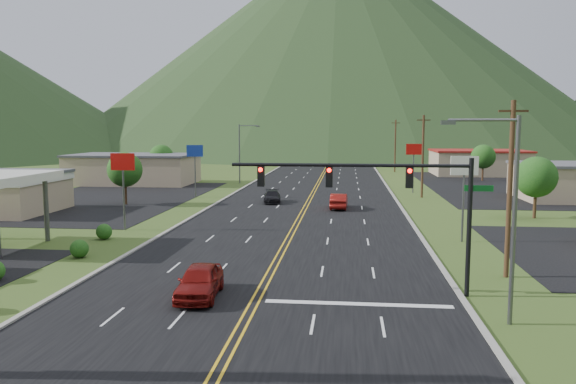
# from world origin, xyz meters

# --- Properties ---
(traffic_signal) EXTENTS (13.10, 0.43, 7.00)m
(traffic_signal) POSITION_xyz_m (6.48, 14.00, 5.33)
(traffic_signal) COLOR black
(traffic_signal) RESTS_ON ground
(streetlight_east) EXTENTS (3.28, 0.25, 9.00)m
(streetlight_east) POSITION_xyz_m (11.18, 10.00, 5.18)
(streetlight_east) COLOR #59595E
(streetlight_east) RESTS_ON ground
(streetlight_west) EXTENTS (3.28, 0.25, 9.00)m
(streetlight_west) POSITION_xyz_m (-11.68, 70.00, 5.18)
(streetlight_west) COLOR #59595E
(streetlight_west) RESTS_ON ground
(building_west_far) EXTENTS (18.40, 11.40, 4.50)m
(building_west_far) POSITION_xyz_m (-28.00, 68.00, 2.26)
(building_west_far) COLOR tan
(building_west_far) RESTS_ON ground
(building_east_far) EXTENTS (16.40, 12.40, 4.50)m
(building_east_far) POSITION_xyz_m (28.00, 90.00, 2.26)
(building_east_far) COLOR tan
(building_east_far) RESTS_ON ground
(pole_sign_west_a) EXTENTS (2.00, 0.18, 6.40)m
(pole_sign_west_a) POSITION_xyz_m (-14.00, 30.00, 5.05)
(pole_sign_west_a) COLOR #59595E
(pole_sign_west_a) RESTS_ON ground
(pole_sign_west_b) EXTENTS (2.00, 0.18, 6.40)m
(pole_sign_west_b) POSITION_xyz_m (-14.00, 52.00, 5.05)
(pole_sign_west_b) COLOR #59595E
(pole_sign_west_b) RESTS_ON ground
(pole_sign_east_a) EXTENTS (2.00, 0.18, 6.40)m
(pole_sign_east_a) POSITION_xyz_m (13.00, 28.00, 5.05)
(pole_sign_east_a) COLOR #59595E
(pole_sign_east_a) RESTS_ON ground
(pole_sign_east_b) EXTENTS (2.00, 0.18, 6.40)m
(pole_sign_east_b) POSITION_xyz_m (13.00, 60.00, 5.05)
(pole_sign_east_b) COLOR #59595E
(pole_sign_east_b) RESTS_ON ground
(tree_west_a) EXTENTS (3.84, 3.84, 5.82)m
(tree_west_a) POSITION_xyz_m (-20.00, 45.00, 3.89)
(tree_west_a) COLOR #382314
(tree_west_a) RESTS_ON ground
(tree_west_b) EXTENTS (3.84, 3.84, 5.82)m
(tree_west_b) POSITION_xyz_m (-25.00, 72.00, 3.89)
(tree_west_b) COLOR #382314
(tree_west_b) RESTS_ON ground
(tree_east_a) EXTENTS (3.84, 3.84, 5.82)m
(tree_east_a) POSITION_xyz_m (22.00, 40.00, 3.89)
(tree_east_a) COLOR #382314
(tree_east_a) RESTS_ON ground
(tree_east_b) EXTENTS (3.84, 3.84, 5.82)m
(tree_east_b) POSITION_xyz_m (26.00, 78.00, 3.89)
(tree_east_b) COLOR #382314
(tree_east_b) RESTS_ON ground
(utility_pole_a) EXTENTS (1.60, 0.28, 10.00)m
(utility_pole_a) POSITION_xyz_m (13.50, 18.00, 5.13)
(utility_pole_a) COLOR #382314
(utility_pole_a) RESTS_ON ground
(utility_pole_b) EXTENTS (1.60, 0.28, 10.00)m
(utility_pole_b) POSITION_xyz_m (13.50, 55.00, 5.13)
(utility_pole_b) COLOR #382314
(utility_pole_b) RESTS_ON ground
(utility_pole_c) EXTENTS (1.60, 0.28, 10.00)m
(utility_pole_c) POSITION_xyz_m (13.50, 95.00, 5.13)
(utility_pole_c) COLOR #382314
(utility_pole_c) RESTS_ON ground
(utility_pole_d) EXTENTS (1.60, 0.28, 10.00)m
(utility_pole_d) POSITION_xyz_m (13.50, 135.00, 5.13)
(utility_pole_d) COLOR #382314
(utility_pole_d) RESTS_ON ground
(mountain_n) EXTENTS (220.00, 220.00, 85.00)m
(mountain_n) POSITION_xyz_m (0.00, 220.00, 42.50)
(mountain_n) COLOR #1F3317
(mountain_n) RESTS_ON ground
(car_red_near) EXTENTS (2.23, 4.91, 1.64)m
(car_red_near) POSITION_xyz_m (-2.87, 12.30, 0.82)
(car_red_near) COLOR maroon
(car_red_near) RESTS_ON ground
(car_dark_mid) EXTENTS (2.48, 4.83, 1.34)m
(car_dark_mid) POSITION_xyz_m (-4.05, 48.15, 0.67)
(car_dark_mid) COLOR black
(car_dark_mid) RESTS_ON ground
(car_red_far) EXTENTS (1.83, 4.86, 1.58)m
(car_red_far) POSITION_xyz_m (3.57, 44.18, 0.79)
(car_red_far) COLOR maroon
(car_red_far) RESTS_ON ground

